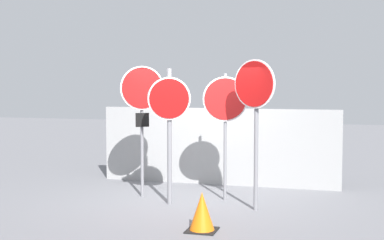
% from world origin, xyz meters
% --- Properties ---
extents(ground_plane, '(40.00, 40.00, 0.00)m').
position_xyz_m(ground_plane, '(0.00, 0.00, 0.00)').
color(ground_plane, slate).
extents(fence_back, '(5.27, 0.12, 1.68)m').
position_xyz_m(fence_back, '(0.00, 1.81, 0.84)').
color(fence_back, gray).
rests_on(fence_back, ground).
extents(stop_sign_0, '(0.74, 0.45, 2.56)m').
position_xyz_m(stop_sign_0, '(-1.11, 0.13, 1.91)').
color(stop_sign_0, slate).
rests_on(stop_sign_0, ground).
extents(stop_sign_1, '(0.76, 0.23, 2.50)m').
position_xyz_m(stop_sign_1, '(-0.41, -0.33, 1.67)').
color(stop_sign_1, slate).
rests_on(stop_sign_1, ground).
extents(stop_sign_2, '(0.83, 0.19, 2.41)m').
position_xyz_m(stop_sign_2, '(0.50, 0.28, 1.78)').
color(stop_sign_2, slate).
rests_on(stop_sign_2, ground).
extents(stop_sign_3, '(0.77, 0.41, 2.64)m').
position_xyz_m(stop_sign_3, '(1.16, -0.35, 1.93)').
color(stop_sign_3, slate).
rests_on(stop_sign_3, ground).
extents(traffic_cone_0, '(0.45, 0.45, 0.59)m').
position_xyz_m(traffic_cone_0, '(0.61, -1.86, 0.29)').
color(traffic_cone_0, black).
rests_on(traffic_cone_0, ground).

